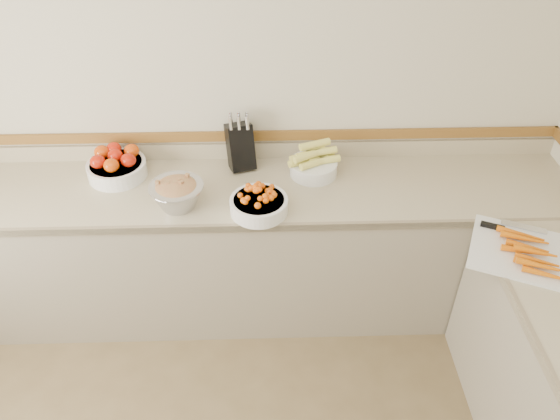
{
  "coord_description": "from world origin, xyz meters",
  "views": [
    {
      "loc": [
        0.29,
        -0.77,
        2.66
      ],
      "look_at": [
        0.35,
        1.35,
        1.0
      ],
      "focal_mm": 35.0,
      "sensor_mm": 36.0,
      "label": 1
    }
  ],
  "objects_px": {
    "knife_block": "(240,146)",
    "corn_bowl": "(313,164)",
    "tomato_bowl": "(116,165)",
    "cutting_board": "(529,252)",
    "rhubarb_bowl": "(177,193)",
    "cherry_tomato_bowl": "(259,203)"
  },
  "relations": [
    {
      "from": "rhubarb_bowl",
      "to": "cutting_board",
      "type": "bearing_deg",
      "value": -14.37
    },
    {
      "from": "knife_block",
      "to": "cherry_tomato_bowl",
      "type": "xyz_separation_m",
      "value": [
        0.1,
        -0.43,
        -0.08
      ]
    },
    {
      "from": "corn_bowl",
      "to": "cutting_board",
      "type": "distance_m",
      "value": 1.2
    },
    {
      "from": "tomato_bowl",
      "to": "corn_bowl",
      "type": "distance_m",
      "value": 1.11
    },
    {
      "from": "corn_bowl",
      "to": "cutting_board",
      "type": "bearing_deg",
      "value": -36.57
    },
    {
      "from": "cherry_tomato_bowl",
      "to": "rhubarb_bowl",
      "type": "relative_size",
      "value": 1.06
    },
    {
      "from": "knife_block",
      "to": "cherry_tomato_bowl",
      "type": "bearing_deg",
      "value": -76.52
    },
    {
      "from": "knife_block",
      "to": "cutting_board",
      "type": "distance_m",
      "value": 1.6
    },
    {
      "from": "rhubarb_bowl",
      "to": "knife_block",
      "type": "bearing_deg",
      "value": 49.19
    },
    {
      "from": "knife_block",
      "to": "rhubarb_bowl",
      "type": "xyz_separation_m",
      "value": [
        -0.32,
        -0.37,
        -0.06
      ]
    },
    {
      "from": "knife_block",
      "to": "corn_bowl",
      "type": "bearing_deg",
      "value": -12.42
    },
    {
      "from": "tomato_bowl",
      "to": "rhubarb_bowl",
      "type": "bearing_deg",
      "value": -38.06
    },
    {
      "from": "rhubarb_bowl",
      "to": "cutting_board",
      "type": "height_order",
      "value": "rhubarb_bowl"
    },
    {
      "from": "cherry_tomato_bowl",
      "to": "corn_bowl",
      "type": "distance_m",
      "value": 0.46
    },
    {
      "from": "tomato_bowl",
      "to": "cutting_board",
      "type": "height_order",
      "value": "tomato_bowl"
    },
    {
      "from": "knife_block",
      "to": "corn_bowl",
      "type": "distance_m",
      "value": 0.43
    },
    {
      "from": "tomato_bowl",
      "to": "cutting_board",
      "type": "relative_size",
      "value": 0.51
    },
    {
      "from": "tomato_bowl",
      "to": "corn_bowl",
      "type": "relative_size",
      "value": 1.11
    },
    {
      "from": "corn_bowl",
      "to": "cutting_board",
      "type": "xyz_separation_m",
      "value": [
        0.97,
        -0.72,
        -0.05
      ]
    },
    {
      "from": "tomato_bowl",
      "to": "corn_bowl",
      "type": "bearing_deg",
      "value": -0.71
    },
    {
      "from": "cherry_tomato_bowl",
      "to": "rhubarb_bowl",
      "type": "height_order",
      "value": "rhubarb_bowl"
    },
    {
      "from": "cherry_tomato_bowl",
      "to": "cutting_board",
      "type": "xyz_separation_m",
      "value": [
        1.27,
        -0.38,
        -0.03
      ]
    }
  ]
}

